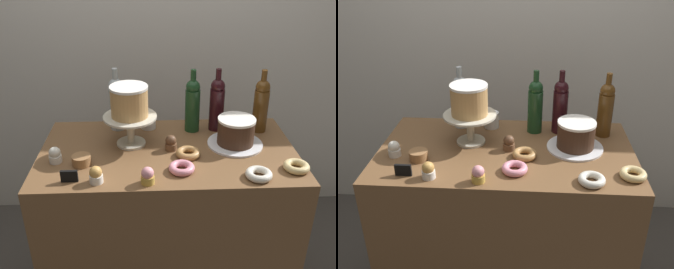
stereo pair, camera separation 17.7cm
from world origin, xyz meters
TOP-DOWN VIEW (x-y plane):
  - back_wall at (0.00, 0.91)m, footprint 6.00×0.05m
  - display_counter at (0.00, 0.00)m, footprint 1.20×0.67m
  - cake_stand_pedestal at (-0.18, 0.06)m, footprint 0.25×0.25m
  - white_layer_cake at (-0.18, 0.06)m, footprint 0.18×0.18m
  - silver_serving_platter at (0.33, 0.04)m, footprint 0.27×0.27m
  - chocolate_round_cake at (0.33, 0.04)m, footprint 0.18×0.18m
  - wine_bottle_dark_red at (0.26, 0.21)m, footprint 0.08×0.08m
  - wine_bottle_green at (0.13, 0.21)m, footprint 0.08×0.08m
  - wine_bottle_clear at (-0.25, 0.24)m, footprint 0.08×0.08m
  - wine_bottle_amber at (0.48, 0.19)m, footprint 0.08×0.08m
  - cupcake_vanilla at (-0.51, -0.09)m, footprint 0.06×0.06m
  - cupcake_caramel at (-0.30, -0.26)m, footprint 0.06×0.06m
  - cupcake_strawberry at (-0.09, -0.28)m, footprint 0.06×0.06m
  - cupcake_chocolate at (0.01, 0.00)m, footprint 0.06×0.06m
  - donut_pink at (0.05, -0.19)m, footprint 0.11×0.11m
  - donut_sugar at (0.37, -0.26)m, footprint 0.11×0.11m
  - donut_glazed at (0.54, -0.20)m, footprint 0.11×0.11m
  - donut_maple at (0.09, -0.07)m, footprint 0.11×0.11m
  - cookie_stack at (-0.39, -0.12)m, footprint 0.08×0.08m
  - price_sign_chalkboard at (-0.42, -0.25)m, footprint 0.07×0.01m
  - coffee_cup_ceramic at (-0.09, 0.24)m, footprint 0.08×0.08m

SIDE VIEW (x-z plane):
  - display_counter at x=0.00m, z-range 0.00..0.96m
  - silver_serving_platter at x=0.33m, z-range 0.96..0.97m
  - donut_pink at x=0.05m, z-range 0.96..0.99m
  - donut_sugar at x=0.37m, z-range 0.96..0.99m
  - donut_glazed at x=0.54m, z-range 0.96..0.99m
  - donut_maple at x=0.09m, z-range 0.96..0.99m
  - cookie_stack at x=-0.39m, z-range 0.96..1.00m
  - price_sign_chalkboard at x=-0.42m, z-range 0.96..1.01m
  - cupcake_vanilla at x=-0.51m, z-range 0.96..1.03m
  - cupcake_caramel at x=-0.30m, z-range 0.96..1.03m
  - cupcake_strawberry at x=-0.09m, z-range 0.96..1.03m
  - cupcake_chocolate at x=0.01m, z-range 0.96..1.03m
  - coffee_cup_ceramic at x=-0.09m, z-range 0.96..1.04m
  - chocolate_round_cake at x=0.33m, z-range 0.97..1.10m
  - cake_stand_pedestal at x=-0.18m, z-range 0.99..1.14m
  - wine_bottle_dark_red at x=0.26m, z-range 0.94..1.27m
  - wine_bottle_green at x=0.13m, z-range 0.94..1.27m
  - wine_bottle_clear at x=-0.25m, z-range 0.94..1.27m
  - wine_bottle_amber at x=0.48m, z-range 0.94..1.27m
  - white_layer_cake at x=-0.18m, z-range 1.11..1.26m
  - back_wall at x=0.00m, z-range 0.00..2.60m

